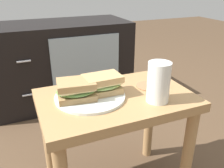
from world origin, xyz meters
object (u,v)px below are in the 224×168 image
at_px(beer_glass, 158,83).
at_px(plate, 90,96).
at_px(tv_cabinet, 62,63).
at_px(sandwich_back, 102,84).
at_px(sandwich_front, 76,90).
at_px(coaster, 148,86).

bearing_deg(beer_glass, plate, 151.63).
distance_m(tv_cabinet, sandwich_back, 0.95).
bearing_deg(sandwich_back, sandwich_front, -175.09).
distance_m(tv_cabinet, coaster, 0.95).
bearing_deg(beer_glass, sandwich_front, 157.23).
bearing_deg(tv_cabinet, sandwich_back, -91.86).
xyz_separation_m(plate, beer_glass, (0.21, -0.11, 0.06)).
distance_m(sandwich_back, coaster, 0.19).
xyz_separation_m(beer_glass, coaster, (0.03, 0.12, -0.07)).
bearing_deg(beer_glass, coaster, 75.13).
bearing_deg(sandwich_front, plate, 4.91).
bearing_deg(sandwich_front, coaster, 1.26).
height_order(sandwich_back, beer_glass, beer_glass).
relative_size(tv_cabinet, coaster, 10.56).
relative_size(tv_cabinet, sandwich_front, 6.44).
bearing_deg(coaster, sandwich_front, -178.74).
xyz_separation_m(sandwich_front, coaster, (0.29, 0.01, -0.04)).
relative_size(sandwich_back, beer_glass, 1.03).
bearing_deg(tv_cabinet, beer_glass, -82.88).
height_order(tv_cabinet, coaster, tv_cabinet).
xyz_separation_m(tv_cabinet, beer_glass, (0.13, -1.04, 0.24)).
relative_size(sandwich_back, coaster, 1.60).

